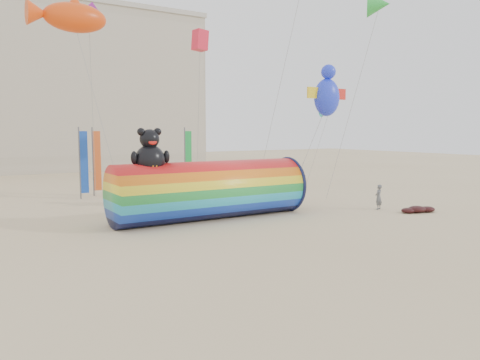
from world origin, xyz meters
TOP-DOWN VIEW (x-y plane):
  - ground at (0.00, 0.00)m, footprint 160.00×160.00m
  - windsock_assembly at (0.17, 4.13)m, footprint 11.17×3.40m
  - kite_handler at (10.60, 1.28)m, footprint 0.66×0.53m
  - fabric_bundle at (11.90, -0.71)m, footprint 2.62×1.35m
  - festival_banners at (-0.76, 16.22)m, footprint 8.91×1.33m
  - flying_kites at (2.31, 7.01)m, footprint 32.02×10.65m

SIDE VIEW (x-z plane):
  - ground at x=0.00m, z-range 0.00..0.00m
  - fabric_bundle at x=11.90m, z-range -0.03..0.37m
  - kite_handler at x=10.60m, z-range 0.00..1.57m
  - windsock_assembly at x=0.17m, z-range -0.87..4.28m
  - festival_banners at x=-0.76m, z-range 0.04..5.24m
  - flying_kites at x=2.31m, z-range 5.24..14.65m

